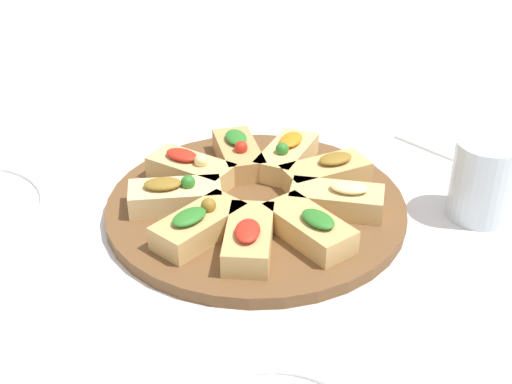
% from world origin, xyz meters
% --- Properties ---
extents(ground_plane, '(3.00, 3.00, 0.00)m').
position_xyz_m(ground_plane, '(0.00, 0.00, 0.00)').
color(ground_plane, white).
extents(serving_board, '(0.39, 0.39, 0.02)m').
position_xyz_m(serving_board, '(0.00, 0.00, 0.01)').
color(serving_board, brown).
rests_on(serving_board, ground_plane).
extents(focaccia_slice_0, '(0.11, 0.13, 0.05)m').
position_xyz_m(focaccia_slice_0, '(0.06, 0.08, 0.03)').
color(focaccia_slice_0, '#E5C689').
rests_on(focaccia_slice_0, serving_board).
extents(focaccia_slice_1, '(0.06, 0.12, 0.05)m').
position_xyz_m(focaccia_slice_1, '(-0.01, 0.10, 0.03)').
color(focaccia_slice_1, tan).
rests_on(focaccia_slice_1, serving_board).
extents(focaccia_slice_2, '(0.12, 0.12, 0.04)m').
position_xyz_m(focaccia_slice_2, '(-0.07, 0.08, 0.03)').
color(focaccia_slice_2, tan).
rests_on(focaccia_slice_2, serving_board).
extents(focaccia_slice_3, '(0.12, 0.06, 0.04)m').
position_xyz_m(focaccia_slice_3, '(-0.10, 0.01, 0.03)').
color(focaccia_slice_3, tan).
rests_on(focaccia_slice_3, serving_board).
extents(focaccia_slice_4, '(0.12, 0.11, 0.04)m').
position_xyz_m(focaccia_slice_4, '(-0.08, -0.06, 0.03)').
color(focaccia_slice_4, '#DBB775').
rests_on(focaccia_slice_4, serving_board).
extents(focaccia_slice_5, '(0.08, 0.13, 0.04)m').
position_xyz_m(focaccia_slice_5, '(-0.03, -0.10, 0.03)').
color(focaccia_slice_5, tan).
rests_on(focaccia_slice_5, serving_board).
extents(focaccia_slice_6, '(0.09, 0.13, 0.05)m').
position_xyz_m(focaccia_slice_6, '(0.04, -0.10, 0.03)').
color(focaccia_slice_6, '#DBB775').
rests_on(focaccia_slice_6, serving_board).
extents(focaccia_slice_7, '(0.13, 0.10, 0.05)m').
position_xyz_m(focaccia_slice_7, '(0.09, -0.05, 0.03)').
color(focaccia_slice_7, tan).
rests_on(focaccia_slice_7, serving_board).
extents(focaccia_slice_8, '(0.13, 0.08, 0.05)m').
position_xyz_m(focaccia_slice_8, '(0.10, 0.03, 0.03)').
color(focaccia_slice_8, '#DBB775').
rests_on(focaccia_slice_8, serving_board).
extents(water_glass, '(0.08, 0.08, 0.11)m').
position_xyz_m(water_glass, '(-0.20, -0.21, 0.05)').
color(water_glass, silver).
rests_on(water_glass, ground_plane).
extents(napkin_stack, '(0.11, 0.09, 0.01)m').
position_xyz_m(napkin_stack, '(-0.04, -0.35, 0.00)').
color(napkin_stack, white).
rests_on(napkin_stack, ground_plane).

